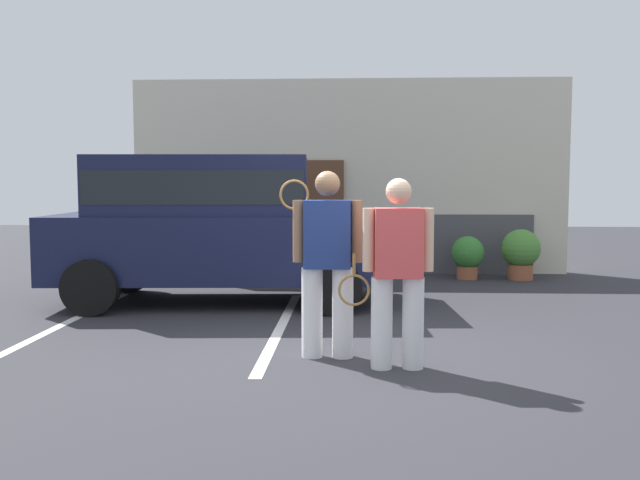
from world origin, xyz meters
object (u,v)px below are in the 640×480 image
(tennis_player_woman, at_px, (397,271))
(potted_plant_secondary, at_px, (521,252))
(tennis_player_man, at_px, (327,261))
(parked_suv, at_px, (214,222))
(potted_plant_by_porch, at_px, (468,255))

(tennis_player_woman, distance_m, potted_plant_secondary, 6.40)
(tennis_player_man, bearing_deg, parked_suv, -59.83)
(parked_suv, bearing_deg, potted_plant_secondary, 23.86)
(tennis_player_man, relative_size, tennis_player_woman, 1.04)
(potted_plant_by_porch, bearing_deg, tennis_player_man, -112.28)
(parked_suv, distance_m, potted_plant_by_porch, 4.76)
(potted_plant_secondary, bearing_deg, parked_suv, -152.75)
(tennis_player_man, distance_m, potted_plant_secondary, 6.36)
(potted_plant_secondary, bearing_deg, tennis_player_man, -120.01)
(parked_suv, xyz_separation_m, tennis_player_woman, (2.36, -3.35, -0.25))
(parked_suv, relative_size, potted_plant_by_porch, 6.24)
(potted_plant_by_porch, xyz_separation_m, potted_plant_secondary, (0.91, -0.02, 0.07))
(parked_suv, distance_m, tennis_player_woman, 4.11)
(tennis_player_man, bearing_deg, tennis_player_woman, 150.52)
(potted_plant_by_porch, bearing_deg, parked_suv, -147.43)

